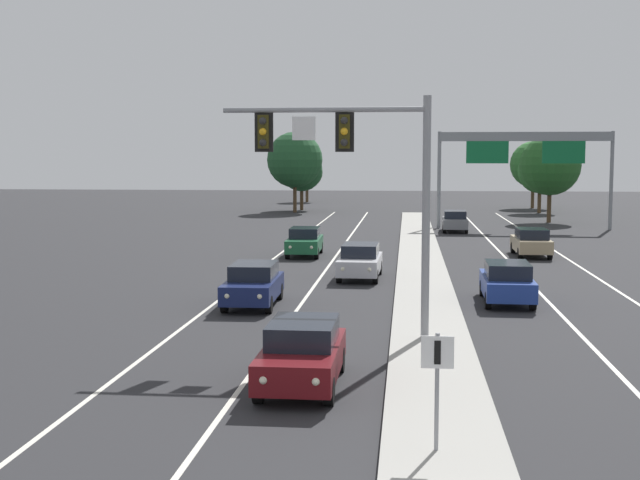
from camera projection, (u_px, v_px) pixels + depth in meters
median_island at (428, 320)px, 28.66m from camera, size 2.40×110.00×0.15m
lane_stripe_oncoming_center at (312, 288)px, 36.07m from camera, size 0.14×100.00×0.01m
lane_stripe_receding_center at (539, 292)px, 35.12m from camera, size 0.14×100.00×0.01m
edge_stripe_left at (236, 287)px, 36.41m from camera, size 0.14×100.00×0.01m
edge_stripe_right at (621, 293)px, 34.78m from camera, size 0.14×100.00×0.01m
overhead_signal_mast at (361, 166)px, 25.37m from camera, size 6.21×0.44×7.20m
median_sign_post at (437, 374)px, 15.61m from camera, size 0.60×0.10×2.20m
car_oncoming_darkred at (302, 353)px, 20.66m from camera, size 1.83×4.47×1.58m
car_oncoming_navy at (253, 284)px, 31.85m from camera, size 1.90×4.50×1.58m
car_oncoming_silver at (360, 261)px, 38.96m from camera, size 1.91×4.51×1.58m
car_oncoming_green at (305, 241)px, 47.93m from camera, size 1.92×4.51×1.58m
car_receding_blue at (507, 282)px, 32.42m from camera, size 1.90×4.50×1.58m
car_receding_tan at (531, 242)px, 47.65m from camera, size 1.83×4.48×1.58m
car_receding_grey at (455, 221)px, 63.31m from camera, size 1.93×4.51×1.58m
highway_sign_gantry at (525, 149)px, 65.18m from camera, size 13.28×0.42×7.50m
tree_far_left_b at (302, 170)px, 88.76m from camera, size 4.38×4.38×6.34m
tree_far_right_b at (550, 165)px, 71.91m from camera, size 5.13×5.13×7.43m
tree_far_left_a at (295, 160)px, 84.96m from camera, size 5.56×5.56×8.05m
tree_far_right_c at (540, 171)px, 84.14m from camera, size 4.38×4.38×6.33m
tree_far_left_c at (307, 172)px, 104.65m from camera, size 3.87×3.87×5.60m
tree_far_right_a at (533, 164)px, 92.05m from camera, size 5.01×5.01×7.24m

